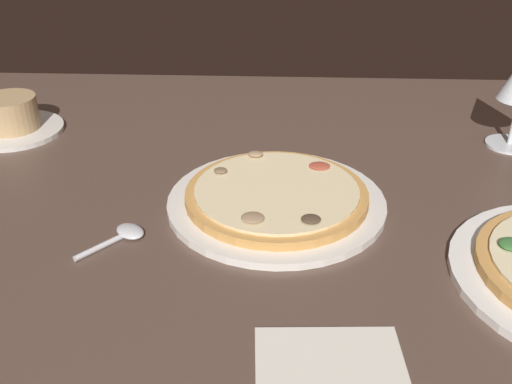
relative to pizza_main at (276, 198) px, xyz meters
The scene contains 4 objects.
dining_table 7.00cm from the pizza_main, 145.86° to the right, with size 150.00×110.00×4.00cm, color brown.
pizza_main is the anchor object (origin of this frame).
ramekin_on_saucer 48.55cm from the pizza_main, 153.45° to the left, with size 15.83×15.83×6.09cm.
spoon 19.99cm from the pizza_main, 155.38° to the right, with size 7.77×8.35×1.00cm.
Camera 1 is at (5.54, -64.63, 44.72)cm, focal length 42.60 mm.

